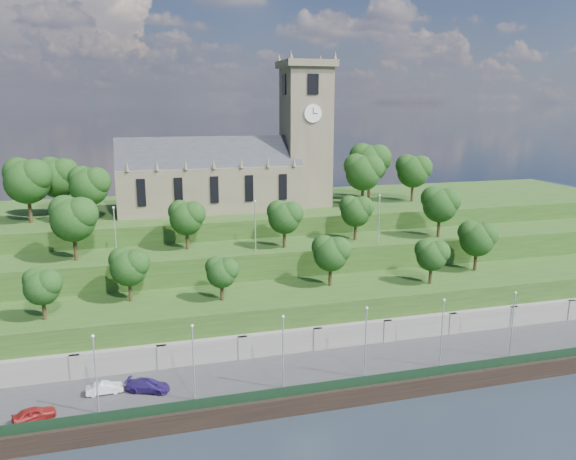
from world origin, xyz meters
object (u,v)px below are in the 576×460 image
object	(u,v)px
car_middle	(104,388)
car_right	(148,385)
church	(236,167)
car_left	(34,414)

from	to	relation	value
car_middle	car_right	world-z (taller)	car_right
church	car_right	distance (m)	48.05
car_middle	car_right	size ratio (longest dim) A/B	0.82
car_middle	church	bearing A→B (deg)	-32.48
car_right	church	bearing A→B (deg)	-1.01
car_right	car_middle	bearing A→B (deg)	102.78
church	car_middle	xyz separation A→B (m)	(-22.37, -39.22, -19.87)
church	car_middle	distance (m)	49.33
car_left	car_middle	distance (m)	7.73
car_middle	car_right	bearing A→B (deg)	-102.78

